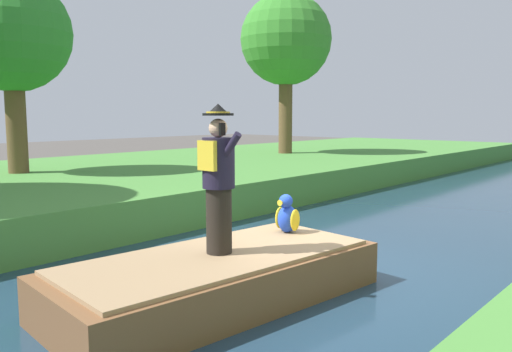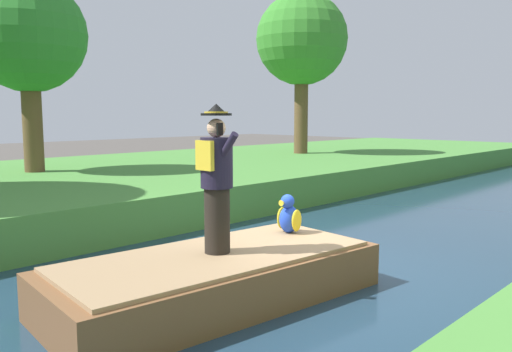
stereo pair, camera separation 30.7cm
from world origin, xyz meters
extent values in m
plane|color=#4C4742|center=(0.00, 0.00, 0.00)|extent=(80.00, 80.00, 0.00)
cube|color=#1E384C|center=(0.00, 0.00, 0.05)|extent=(6.42, 48.00, 0.10)
cube|color=#478438|center=(-8.25, 0.00, 0.45)|extent=(10.08, 48.00, 0.89)
cube|color=brown|center=(0.00, -1.64, 0.38)|extent=(2.25, 4.37, 0.56)
cube|color=#997A56|center=(0.00, -1.64, 0.69)|extent=(2.07, 4.02, 0.05)
cylinder|color=black|center=(-0.03, -1.59, 1.12)|extent=(0.32, 0.32, 0.82)
cylinder|color=black|center=(-0.03, -1.59, 1.84)|extent=(0.40, 0.40, 0.62)
cube|color=gold|center=(-0.03, -1.78, 1.94)|extent=(0.28, 0.06, 0.36)
sphere|color=#DBA884|center=(-0.03, -1.59, 2.27)|extent=(0.23, 0.23, 0.23)
cylinder|color=black|center=(-0.03, -1.59, 2.43)|extent=(0.38, 0.38, 0.03)
cone|color=black|center=(-0.03, -1.59, 2.50)|extent=(0.26, 0.26, 0.12)
cylinder|color=gold|center=(-0.03, -1.59, 2.46)|extent=(0.29, 0.29, 0.02)
cylinder|color=black|center=(0.19, -1.63, 2.02)|extent=(0.38, 0.09, 0.43)
cube|color=black|center=(0.10, -1.65, 2.26)|extent=(0.03, 0.08, 0.15)
ellipsoid|color=blue|center=(-0.08, -0.14, 0.91)|extent=(0.26, 0.32, 0.40)
sphere|color=blue|center=(-0.08, -0.18, 1.18)|extent=(0.20, 0.20, 0.20)
cone|color=yellow|center=(-0.08, -0.28, 1.17)|extent=(0.09, 0.09, 0.09)
ellipsoid|color=yellow|center=(-0.22, -0.14, 0.91)|extent=(0.08, 0.20, 0.32)
ellipsoid|color=yellow|center=(0.06, -0.14, 0.91)|extent=(0.08, 0.20, 0.32)
cylinder|color=brown|center=(-9.19, 0.01, 2.17)|extent=(0.51, 0.51, 2.56)
sphere|color=#2C7B2B|center=(-9.19, 0.01, 4.51)|extent=(3.02, 3.02, 3.02)
cylinder|color=brown|center=(-8.19, 10.13, 2.48)|extent=(0.54, 0.54, 3.19)
sphere|color=#358129|center=(-8.19, 10.13, 5.31)|extent=(3.53, 3.53, 3.53)
camera|label=1|loc=(4.48, -6.01, 2.43)|focal=36.24mm
camera|label=2|loc=(4.71, -5.80, 2.43)|focal=36.24mm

